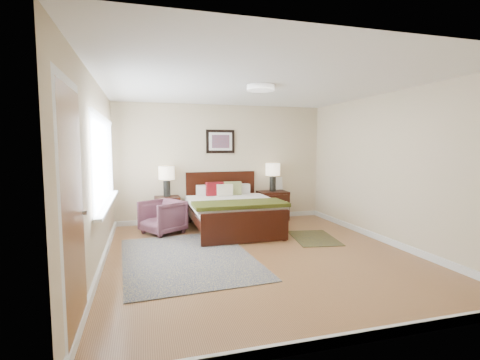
% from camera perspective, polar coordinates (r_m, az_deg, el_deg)
% --- Properties ---
extents(floor, '(5.00, 5.00, 0.00)m').
position_cam_1_polar(floor, '(5.37, 3.24, -11.99)').
color(floor, '#905F37').
rests_on(floor, ground).
extents(back_wall, '(4.50, 0.04, 2.50)m').
position_cam_1_polar(back_wall, '(7.54, -2.88, 2.75)').
color(back_wall, '#C9B192').
rests_on(back_wall, ground).
extents(front_wall, '(4.50, 0.04, 2.50)m').
position_cam_1_polar(front_wall, '(2.90, 19.61, -2.10)').
color(front_wall, '#C9B192').
rests_on(front_wall, ground).
extents(left_wall, '(0.04, 5.00, 2.50)m').
position_cam_1_polar(left_wall, '(4.89, -22.47, 0.81)').
color(left_wall, '#C9B192').
rests_on(left_wall, ground).
extents(right_wall, '(0.04, 5.00, 2.50)m').
position_cam_1_polar(right_wall, '(6.24, 23.26, 1.72)').
color(right_wall, '#C9B192').
rests_on(right_wall, ground).
extents(ceiling, '(4.50, 5.00, 0.02)m').
position_cam_1_polar(ceiling, '(5.20, 3.39, 15.31)').
color(ceiling, white).
rests_on(ceiling, back_wall).
extents(window, '(0.11, 2.72, 1.32)m').
position_cam_1_polar(window, '(5.57, -21.13, 2.69)').
color(window, silver).
rests_on(window, left_wall).
extents(door, '(0.06, 1.00, 2.18)m').
position_cam_1_polar(door, '(3.19, -25.68, -4.90)').
color(door, silver).
rests_on(door, ground).
extents(ceil_fixture, '(0.44, 0.44, 0.08)m').
position_cam_1_polar(ceil_fixture, '(5.19, 3.39, 14.93)').
color(ceil_fixture, white).
rests_on(ceil_fixture, ceiling).
extents(bed, '(1.63, 1.96, 1.05)m').
position_cam_1_polar(bed, '(6.68, -1.45, -4.19)').
color(bed, black).
rests_on(bed, ground).
extents(wall_art, '(0.62, 0.05, 0.50)m').
position_cam_1_polar(wall_art, '(7.49, -3.23, 6.33)').
color(wall_art, black).
rests_on(wall_art, back_wall).
extents(nightstand_left, '(0.50, 0.45, 0.60)m').
position_cam_1_polar(nightstand_left, '(7.20, -11.85, -3.69)').
color(nightstand_left, black).
rests_on(nightstand_left, ground).
extents(nightstand_right, '(0.63, 0.48, 0.63)m').
position_cam_1_polar(nightstand_right, '(7.71, 5.40, -3.68)').
color(nightstand_right, black).
rests_on(nightstand_right, ground).
extents(lamp_left, '(0.31, 0.31, 0.61)m').
position_cam_1_polar(lamp_left, '(7.15, -11.95, 0.64)').
color(lamp_left, black).
rests_on(lamp_left, nightstand_left).
extents(lamp_right, '(0.31, 0.31, 0.61)m').
position_cam_1_polar(lamp_right, '(7.64, 5.41, 1.28)').
color(lamp_right, black).
rests_on(lamp_right, nightstand_right).
extents(armchair, '(0.94, 0.93, 0.62)m').
position_cam_1_polar(armchair, '(6.64, -12.61, -5.93)').
color(armchair, brown).
rests_on(armchair, ground).
extents(rug_persian, '(1.96, 2.66, 0.01)m').
position_cam_1_polar(rug_persian, '(5.24, -8.60, -12.44)').
color(rug_persian, '#0E1A46').
rests_on(rug_persian, ground).
extents(rug_navy, '(0.87, 1.17, 0.01)m').
position_cam_1_polar(rug_navy, '(6.35, 12.02, -9.28)').
color(rug_navy, black).
rests_on(rug_navy, ground).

